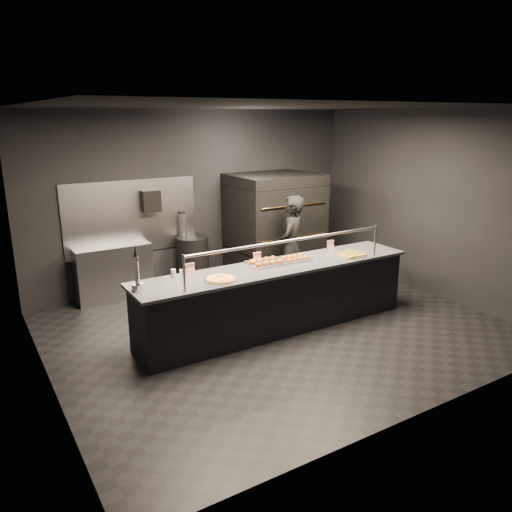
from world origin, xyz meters
name	(u,v)px	position (x,y,z in m)	size (l,w,h in m)	color
room	(275,224)	(-0.02, 0.05, 1.50)	(6.04, 6.00, 3.00)	black
service_counter	(277,297)	(0.00, 0.00, 0.46)	(4.10, 0.78, 1.37)	black
pizza_oven	(274,227)	(1.20, 1.90, 0.97)	(1.50, 1.23, 1.91)	black
prep_shelf	(114,273)	(-1.60, 2.32, 0.45)	(1.20, 0.35, 0.90)	#99999E
towel_dispenser	(151,201)	(-0.90, 2.39, 1.55)	(0.30, 0.20, 0.35)	black
fire_extinguisher	(183,227)	(-0.35, 2.40, 1.06)	(0.14, 0.14, 0.51)	#B2B2B7
beer_tap	(137,278)	(-1.95, 0.02, 1.08)	(0.15, 0.21, 0.56)	silver
round_pizza	(221,279)	(-0.95, -0.15, 0.94)	(0.43, 0.43, 0.03)	silver
slider_tray_a	(266,262)	(-0.10, 0.14, 0.95)	(0.57, 0.48, 0.08)	silver
slider_tray_b	(295,259)	(0.36, 0.10, 0.94)	(0.44, 0.34, 0.06)	silver
square_pizza	(351,254)	(1.20, -0.13, 0.94)	(0.45, 0.45, 0.05)	silver
condiment_jar	(176,273)	(-1.37, 0.28, 0.97)	(0.16, 0.06, 0.10)	silver
tent_cards	(263,256)	(-0.06, 0.28, 1.00)	(2.45, 0.04, 0.15)	white
trash_bin	(193,262)	(-0.26, 2.22, 0.45)	(0.54, 0.54, 0.90)	black
worker	(291,247)	(0.92, 0.98, 0.84)	(0.61, 0.40, 1.68)	black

